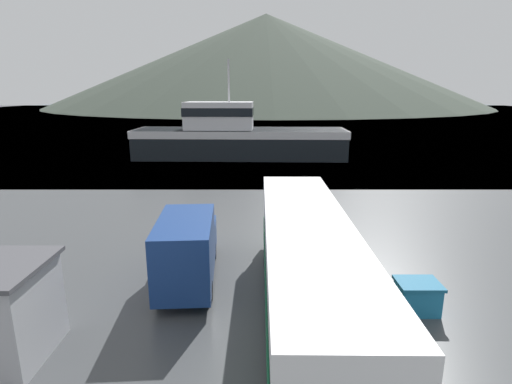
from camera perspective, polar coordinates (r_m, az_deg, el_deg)
water_surface at (r=148.59m, az=1.77°, el=11.53°), size 240.00×240.00×0.00m
hill_backdrop at (r=196.93m, az=1.65°, el=18.21°), size 193.83×193.83×41.31m
tour_bus at (r=12.47m, az=7.44°, el=-10.37°), size 2.65×12.49×3.30m
delivery_van at (r=15.20m, az=-9.55°, el=-7.78°), size 2.27×5.88×2.63m
fishing_boat at (r=43.35m, az=-2.58°, el=7.93°), size 22.60×6.58×10.22m
storage_bin at (r=14.44m, az=22.22°, el=-13.66°), size 1.37×1.11×1.03m
dock_kiosk at (r=12.91m, az=-32.40°, el=-14.19°), size 2.43×2.71×2.69m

